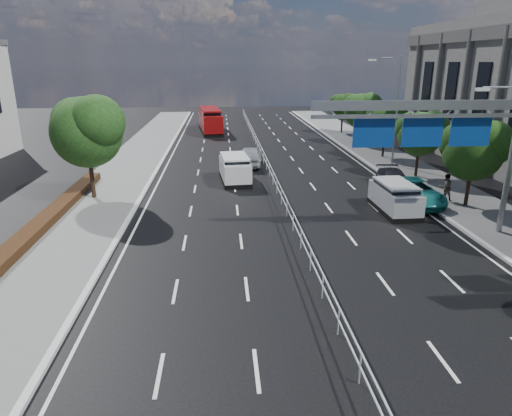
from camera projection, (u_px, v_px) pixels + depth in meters
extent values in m
plane|color=black|center=(351.00, 365.00, 13.47)|extent=(160.00, 160.00, 0.00)
cube|color=silver|center=(37.00, 379.00, 12.79)|extent=(0.25, 140.00, 0.15)
cube|color=silver|center=(270.00, 166.00, 34.51)|extent=(0.05, 85.00, 0.05)
cube|color=silver|center=(270.00, 172.00, 34.64)|extent=(0.05, 85.00, 0.05)
cylinder|color=gray|center=(510.00, 166.00, 22.61)|extent=(0.28, 0.28, 7.20)
cube|color=gray|center=(419.00, 105.00, 21.33)|extent=(10.20, 0.25, 0.45)
cube|color=gray|center=(418.00, 116.00, 21.48)|extent=(10.20, 0.18, 0.18)
cylinder|color=gray|center=(503.00, 87.00, 21.37)|extent=(2.00, 0.10, 0.10)
cube|color=silver|center=(483.00, 89.00, 21.33)|extent=(0.60, 0.25, 0.15)
cube|color=navy|center=(470.00, 132.00, 22.10)|extent=(2.00, 0.08, 1.40)
cube|color=white|center=(470.00, 132.00, 22.15)|extent=(1.80, 0.02, 1.20)
cube|color=navy|center=(422.00, 132.00, 21.93)|extent=(2.00, 0.08, 1.40)
cube|color=white|center=(422.00, 132.00, 21.98)|extent=(1.80, 0.02, 1.20)
cube|color=navy|center=(374.00, 133.00, 21.76)|extent=(2.00, 0.08, 1.40)
cube|color=white|center=(373.00, 133.00, 21.80)|extent=(1.80, 0.02, 1.20)
cylinder|color=gray|center=(397.00, 113.00, 37.53)|extent=(0.16, 0.16, 9.00)
cylinder|color=gray|center=(387.00, 58.00, 36.12)|extent=(0.10, 2.40, 0.10)
cube|color=silver|center=(372.00, 60.00, 36.08)|extent=(0.60, 0.25, 0.15)
cube|color=#4C4947|center=(509.00, 31.00, 32.30)|extent=(0.40, 36.00, 1.00)
cylinder|color=black|center=(92.00, 173.00, 29.14)|extent=(0.28, 0.28, 3.50)
sphere|color=#173611|center=(87.00, 132.00, 28.34)|extent=(4.40, 4.40, 4.40)
sphere|color=#173611|center=(97.00, 122.00, 27.56)|extent=(3.30, 3.30, 3.30)
sphere|color=#173611|center=(76.00, 122.00, 28.74)|extent=(3.08, 3.08, 3.08)
cylinder|color=black|center=(468.00, 185.00, 27.60)|extent=(0.22, 0.22, 2.80)
sphere|color=black|center=(473.00, 151.00, 26.97)|extent=(3.50, 3.50, 3.50)
sphere|color=black|center=(491.00, 143.00, 26.35)|extent=(2.62, 2.62, 2.62)
sphere|color=black|center=(460.00, 142.00, 27.28)|extent=(2.45, 2.45, 2.45)
cylinder|color=black|center=(417.00, 160.00, 34.73)|extent=(0.22, 0.22, 2.70)
sphere|color=#173611|center=(420.00, 134.00, 34.12)|extent=(3.30, 3.30, 3.30)
sphere|color=#173611|center=(432.00, 128.00, 33.53)|extent=(2.48, 2.48, 2.47)
sphere|color=#173611|center=(411.00, 128.00, 34.42)|extent=(2.31, 2.31, 2.31)
cylinder|color=black|center=(384.00, 144.00, 41.86)|extent=(0.21, 0.21, 2.65)
sphere|color=black|center=(385.00, 122.00, 41.26)|extent=(3.20, 3.20, 3.20)
sphere|color=black|center=(395.00, 117.00, 40.68)|extent=(2.40, 2.40, 2.40)
sphere|color=black|center=(378.00, 117.00, 41.54)|extent=(2.24, 2.24, 2.24)
cylinder|color=black|center=(360.00, 131.00, 48.94)|extent=(0.23, 0.23, 2.85)
sphere|color=#173611|center=(361.00, 111.00, 48.30)|extent=(3.60, 3.60, 3.60)
sphere|color=#173611|center=(370.00, 106.00, 47.66)|extent=(2.70, 2.70, 2.70)
sphere|color=#173611|center=(354.00, 106.00, 48.62)|extent=(2.52, 2.52, 2.52)
cylinder|color=black|center=(342.00, 123.00, 56.10)|extent=(0.21, 0.21, 2.60)
sphere|color=black|center=(343.00, 107.00, 55.51)|extent=(3.10, 3.10, 3.10)
sphere|color=black|center=(349.00, 103.00, 54.95)|extent=(2.32, 2.33, 2.32)
sphere|color=black|center=(338.00, 103.00, 55.78)|extent=(2.17, 2.17, 2.17)
cube|color=black|center=(235.00, 179.00, 33.94)|extent=(2.35, 4.70, 0.32)
cube|color=white|center=(235.00, 169.00, 33.70)|extent=(2.31, 4.60, 1.34)
cube|color=black|center=(235.00, 160.00, 33.49)|extent=(2.04, 3.35, 0.59)
cube|color=white|center=(235.00, 156.00, 33.40)|extent=(2.14, 3.62, 0.12)
cylinder|color=black|center=(226.00, 183.00, 32.38)|extent=(0.34, 0.69, 0.67)
cylinder|color=black|center=(249.00, 182.00, 32.63)|extent=(0.34, 0.69, 0.67)
cylinder|color=black|center=(222.00, 173.00, 35.14)|extent=(0.34, 0.69, 0.67)
cylinder|color=black|center=(243.00, 172.00, 35.39)|extent=(0.34, 0.69, 0.67)
cube|color=black|center=(210.00, 131.00, 57.79)|extent=(3.38, 10.02, 0.29)
cube|color=maroon|center=(210.00, 121.00, 57.40)|extent=(3.31, 9.82, 2.00)
cube|color=black|center=(210.00, 113.00, 57.10)|extent=(2.84, 7.12, 0.88)
cube|color=maroon|center=(210.00, 109.00, 56.96)|extent=(2.99, 7.70, 0.18)
cylinder|color=black|center=(205.00, 133.00, 54.60)|extent=(0.32, 0.63, 0.61)
cylinder|color=black|center=(221.00, 133.00, 54.94)|extent=(0.32, 0.63, 0.61)
cylinder|color=black|center=(201.00, 126.00, 60.55)|extent=(0.32, 0.63, 0.61)
cylinder|color=black|center=(215.00, 126.00, 60.88)|extent=(0.32, 0.63, 0.61)
imported|color=#A2A6AA|center=(250.00, 156.00, 39.05)|extent=(2.51, 5.05, 1.65)
imported|color=black|center=(208.00, 120.00, 64.46)|extent=(1.67, 4.20, 1.36)
cube|color=black|center=(394.00, 209.00, 27.17)|extent=(1.92, 4.36, 0.29)
cube|color=#97999D|center=(395.00, 198.00, 26.95)|extent=(1.89, 4.28, 1.22)
cube|color=black|center=(396.00, 188.00, 26.77)|extent=(1.72, 3.09, 0.54)
cube|color=#97999D|center=(396.00, 183.00, 26.68)|extent=(1.80, 3.34, 0.11)
cylinder|color=black|center=(391.00, 215.00, 25.73)|extent=(0.27, 0.61, 0.61)
cylinder|color=black|center=(416.00, 214.00, 25.87)|extent=(0.27, 0.61, 0.61)
cylinder|color=black|center=(374.00, 200.00, 28.38)|extent=(0.27, 0.61, 0.61)
cylinder|color=black|center=(397.00, 200.00, 28.52)|extent=(0.27, 0.61, 0.61)
imported|color=#186F6F|center=(414.00, 192.00, 28.59)|extent=(2.54, 5.48, 1.52)
imported|color=black|center=(394.00, 180.00, 31.89)|extent=(2.39, 4.75, 1.32)
imported|color=gray|center=(446.00, 187.00, 28.67)|extent=(0.87, 0.69, 1.72)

